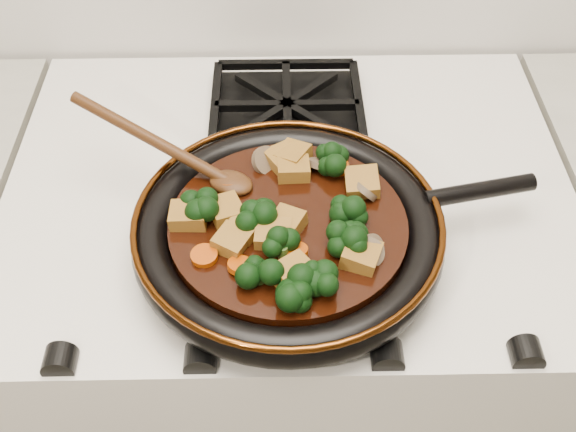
{
  "coord_description": "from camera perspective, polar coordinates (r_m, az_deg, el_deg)",
  "views": [
    {
      "loc": [
        -0.01,
        0.98,
        1.57
      ],
      "look_at": [
        -0.0,
        1.56,
        0.97
      ],
      "focal_mm": 45.0,
      "sensor_mm": 36.0,
      "label": 1
    }
  ],
  "objects": [
    {
      "name": "burner_grate_back",
      "position": [
        1.07,
        -0.08,
        8.38
      ],
      "size": [
        0.23,
        0.23,
        0.03
      ],
      "primitive_type": null,
      "color": "black",
      "rests_on": "stove"
    },
    {
      "name": "burner_grate_front",
      "position": [
        0.86,
        0.25,
        -3.02
      ],
      "size": [
        0.23,
        0.23,
        0.03
      ],
      "primitive_type": null,
      "color": "black",
      "rests_on": "stove"
    },
    {
      "name": "broccoli_floret_8",
      "position": [
        0.9,
        3.37,
        4.1
      ],
      "size": [
        0.08,
        0.08,
        0.06
      ],
      "primitive_type": null,
      "rotation": [
        0.13,
        -0.06,
        0.45
      ],
      "color": "black",
      "rests_on": "braising_sauce"
    },
    {
      "name": "wooden_spoon",
      "position": [
        0.89,
        -8.04,
        4.53
      ],
      "size": [
        0.14,
        0.09,
        0.23
      ],
      "rotation": [
        0.0,
        0.0,
        2.68
      ],
      "color": "#41220E",
      "rests_on": "braising_sauce"
    },
    {
      "name": "broccoli_floret_5",
      "position": [
        0.77,
        -2.27,
        -4.76
      ],
      "size": [
        0.08,
        0.08,
        0.06
      ],
      "primitive_type": null,
      "rotation": [
        0.13,
        0.03,
        2.22
      ],
      "color": "black",
      "rests_on": "braising_sauce"
    },
    {
      "name": "broccoli_floret_1",
      "position": [
        0.84,
        -7.07,
        0.59
      ],
      "size": [
        0.09,
        0.09,
        0.07
      ],
      "primitive_type": null,
      "rotation": [
        -0.21,
        -0.15,
        0.75
      ],
      "color": "black",
      "rests_on": "braising_sauce"
    },
    {
      "name": "carrot_coin_4",
      "position": [
        0.9,
        4.01,
        3.88
      ],
      "size": [
        0.03,
        0.03,
        0.01
      ],
      "primitive_type": "cylinder",
      "rotation": [
        0.08,
        -0.13,
        0.0
      ],
      "color": "#AB3C04",
      "rests_on": "braising_sauce"
    },
    {
      "name": "broccoli_floret_6",
      "position": [
        0.75,
        0.07,
        -6.58
      ],
      "size": [
        0.07,
        0.07,
        0.05
      ],
      "primitive_type": null,
      "rotation": [
        0.12,
        -0.01,
        0.15
      ],
      "color": "black",
      "rests_on": "braising_sauce"
    },
    {
      "name": "mushroom_slice_1",
      "position": [
        0.9,
        2.76,
        4.12
      ],
      "size": [
        0.05,
        0.05,
        0.03
      ],
      "primitive_type": "cylinder",
      "rotation": [
        0.52,
        0.0,
        2.79
      ],
      "color": "brown",
      "rests_on": "braising_sauce"
    },
    {
      "name": "broccoli_floret_2",
      "position": [
        0.76,
        2.01,
        -5.2
      ],
      "size": [
        0.08,
        0.07,
        0.07
      ],
      "primitive_type": null,
      "rotation": [
        -0.05,
        0.23,
        2.86
      ],
      "color": "black",
      "rests_on": "braising_sauce"
    },
    {
      "name": "tofu_cube_6",
      "position": [
        0.81,
        -1.18,
        -1.52
      ],
      "size": [
        0.04,
        0.04,
        0.03
      ],
      "primitive_type": "cube",
      "rotation": [
        -0.09,
        0.0,
        3.06
      ],
      "color": "olive",
      "rests_on": "braising_sauce"
    },
    {
      "name": "carrot_coin_3",
      "position": [
        0.79,
        -3.79,
        -3.93
      ],
      "size": [
        0.03,
        0.03,
        0.01
      ],
      "primitive_type": "cylinder",
      "rotation": [
        -0.15,
        0.1,
        0.0
      ],
      "color": "#AB3C04",
      "rests_on": "braising_sauce"
    },
    {
      "name": "carrot_coin_0",
      "position": [
        0.8,
        -6.63,
        -3.13
      ],
      "size": [
        0.03,
        0.03,
        0.01
      ],
      "primitive_type": "cylinder",
      "rotation": [
        0.06,
        -0.04,
        0.0
      ],
      "color": "#AB3C04",
      "rests_on": "braising_sauce"
    },
    {
      "name": "tofu_cube_11",
      "position": [
        0.84,
        -4.9,
        0.36
      ],
      "size": [
        0.05,
        0.05,
        0.02
      ],
      "primitive_type": "cube",
      "rotation": [
        0.01,
        0.01,
        1.94
      ],
      "color": "olive",
      "rests_on": "braising_sauce"
    },
    {
      "name": "broccoli_floret_0",
      "position": [
        0.81,
        4.67,
        -2.13
      ],
      "size": [
        0.09,
        0.08,
        0.06
      ],
      "primitive_type": null,
      "rotation": [
        -0.08,
        0.24,
        0.37
      ],
      "color": "black",
      "rests_on": "braising_sauce"
    },
    {
      "name": "tofu_cube_8",
      "position": [
        0.84,
        -7.87,
        -0.03
      ],
      "size": [
        0.04,
        0.04,
        0.03
      ],
      "primitive_type": "cube",
      "rotation": [
        -0.0,
        0.06,
        3.11
      ],
      "color": "olive",
      "rests_on": "braising_sauce"
    },
    {
      "name": "mushroom_slice_4",
      "position": [
        0.8,
        6.35,
        -2.93
      ],
      "size": [
        0.04,
        0.03,
        0.03
      ],
      "primitive_type": "cylinder",
      "rotation": [
        0.69,
        0.0,
        0.04
      ],
      "color": "brown",
      "rests_on": "braising_sauce"
    },
    {
      "name": "tofu_cube_9",
      "position": [
        0.8,
        5.79,
        -3.13
      ],
      "size": [
        0.05,
        0.05,
        0.03
      ],
      "primitive_type": "cube",
      "rotation": [
        0.04,
        -0.11,
        2.78
      ],
      "color": "olive",
      "rests_on": "braising_sauce"
    },
    {
      "name": "mushroom_slice_2",
      "position": [
        0.87,
        6.17,
        1.92
      ],
      "size": [
        0.04,
        0.04,
        0.03
      ],
      "primitive_type": "cylinder",
      "rotation": [
        0.89,
        0.0,
        2.21
      ],
      "color": "brown",
      "rests_on": "braising_sauce"
    },
    {
      "name": "broccoli_floret_4",
      "position": [
        0.84,
        4.95,
        0.46
      ],
      "size": [
        0.08,
        0.09,
        0.07
      ],
      "primitive_type": null,
      "rotation": [
        0.18,
        0.14,
        2.62
      ],
      "color": "black",
      "rests_on": "braising_sauce"
    },
    {
      "name": "mushroom_slice_0",
      "position": [
        0.81,
        6.61,
        -2.51
      ],
      "size": [
        0.04,
        0.04,
        0.03
      ],
      "primitive_type": "cylinder",
      "rotation": [
        0.85,
        0.0,
        0.86
      ],
      "color": "brown",
      "rests_on": "braising_sauce"
    },
    {
      "name": "broccoli_floret_7",
      "position": [
        0.83,
        -2.47,
        -0.19
      ],
      "size": [
        0.08,
        0.08,
        0.06
      ],
      "primitive_type": null,
      "rotation": [
        -0.14,
        0.04,
        2.73
      ],
      "color": "black",
      "rests_on": "braising_sauce"
    },
    {
      "name": "tofu_cube_10",
      "position": [
        0.91,
        0.36,
        4.73
      ],
      "size": [
        0.05,
        0.05,
        0.03
      ],
      "primitive_type": "cube",
      "rotation": [
        -0.11,
        0.02,
        1.03
      ],
      "color": "olive",
      "rests_on": "braising_sauce"
    },
    {
      "name": "stove",
      "position": [
        1.32,
        0.05,
        -11.66
      ],
      "size": [
        0.76,
        0.6,
        0.9
      ],
      "primitive_type": "cube",
      "color": "white",
      "rests_on": "ground"
    },
    {
      "name": "mushroom_slice_3",
      "position": [
        0.9,
        -1.74,
        4.37
      ],
      "size": [
        0.05,
        0.05,
        0.03
      ],
      "primitive_type": "cylinder",
      "rotation": [
        0.81,
        0.0,
        0.84
      ],
      "color": "brown",
      "rests_on": "braising_sauce"
    },
    {
      "name": "carrot_coin_1",
      "position": [
        0.8,
        0.63,
        -2.78
      ],
      "size": [
        0.03,
        0.03,
        0.01
      ],
      "primitive_type": "cylinder",
      "rotation": [
        -0.18,
        -0.03,
        0.0
      ],
      "color": "#AB3C04",
      "rests_on": "braising_sauce"
    },
    {
      "name": "braising_sauce",
      "position": [
        0.84,
        0.0,
        -0.99
      ],
      "size": [
        0.28,
        0.28,
        0.02
      ],
      "primitive_type": "cylinder",
      "color": "black",
      "rests_on": "skillet"
    },
    {
      "name": "tofu_cube_1",
      "position": [
        0.88,
        5.88,
        2.57
      ],
      "size": [
        0.04,
        0.04,
        0.03
      ],
      "primitive_type": "cube",
      "rotation": [
        -0.11,
        0.1,
        3.14
      ],
      "color": "olive",
      "rests_on": "braising_sauce"
    },
    {
      "name": "carrot_coin_2",
      "position": [
        0.88,
        -4.61,
        2.72
      ],
      "size": [
        0.03,
        0.03,
        0.02
      ],
      "primitive_type": "cylinder",
      "rotation": [
        -0.29,
        -0.07,
        0.0
      ],
      "color": "#AB3C04",
      "rests_on": "braising_sauce"
    },
    {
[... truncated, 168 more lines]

